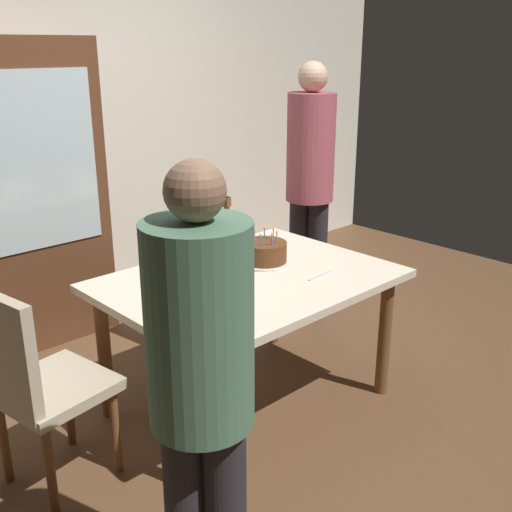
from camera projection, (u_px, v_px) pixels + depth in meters
ground at (249, 402)px, 3.34m from camera, size 6.40×6.40×0.00m
back_wall at (65, 129)px, 4.18m from camera, size 6.40×0.10×2.60m
dining_table at (249, 293)px, 3.13m from camera, size 1.43×1.05×0.73m
birthday_cake at (265, 253)px, 3.27m from camera, size 0.28×0.28×0.19m
plate_near_celebrant at (220, 312)px, 2.68m from camera, size 0.22×0.22×0.01m
plate_far_side at (208, 267)px, 3.21m from camera, size 0.22×0.22×0.01m
fork_near_celebrant at (189, 322)px, 2.58m from camera, size 0.18×0.03×0.01m
fork_far_side at (185, 276)px, 3.10m from camera, size 0.18×0.06×0.01m
fork_near_guest at (320, 276)px, 3.10m from camera, size 0.18×0.03×0.01m
chair_spindle_back at (190, 272)px, 3.94m from camera, size 0.50×0.50×0.95m
chair_upholstered at (34, 379)px, 2.54m from camera, size 0.51×0.51×0.95m
person_celebrant at (201, 383)px, 1.83m from camera, size 0.32×0.32×1.56m
person_guest at (310, 177)px, 4.10m from camera, size 0.32×0.32×1.75m
china_cabinet at (11, 199)px, 3.74m from camera, size 1.10×0.45×1.90m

